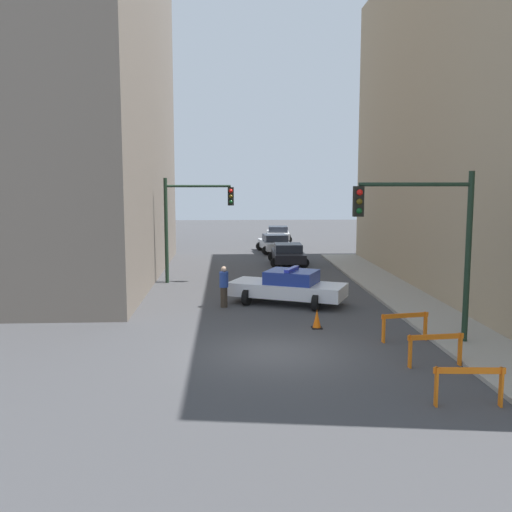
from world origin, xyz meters
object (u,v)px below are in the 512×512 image
(traffic_light_near, at_px, (431,231))
(barrier_front, at_px, (469,380))
(parked_car_near, at_px, (288,254))
(traffic_cone, at_px, (317,319))
(parked_car_mid, at_px, (275,243))
(parked_car_far, at_px, (278,234))
(police_car, at_px, (288,287))
(barrier_back, at_px, (405,322))
(barrier_mid, at_px, (435,344))
(traffic_light_far, at_px, (188,215))
(pedestrian_crossing, at_px, (224,286))

(traffic_light_near, xyz_separation_m, barrier_front, (-0.77, -4.81, -2.91))
(parked_car_near, height_order, traffic_cone, parked_car_near)
(parked_car_near, relative_size, parked_car_mid, 0.97)
(parked_car_far, bearing_deg, police_car, -90.34)
(parked_car_near, relative_size, barrier_back, 2.74)
(traffic_cone, bearing_deg, parked_car_near, 87.62)
(barrier_mid, bearing_deg, parked_car_near, 95.70)
(traffic_light_far, relative_size, barrier_front, 3.25)
(parked_car_near, height_order, barrier_back, parked_car_near)
(pedestrian_crossing, xyz_separation_m, barrier_front, (5.50, -10.53, -0.24))
(barrier_mid, bearing_deg, traffic_cone, 121.20)
(traffic_light_near, bearing_deg, parked_car_near, 97.98)
(pedestrian_crossing, height_order, traffic_cone, pedestrian_crossing)
(police_car, height_order, traffic_cone, police_car)
(traffic_light_near, distance_m, parked_car_mid, 23.93)
(barrier_back, bearing_deg, parked_car_far, 92.33)
(traffic_light_far, xyz_separation_m, parked_car_mid, (5.31, 12.10, -2.72))
(traffic_light_far, height_order, parked_car_far, traffic_light_far)
(parked_car_near, relative_size, parked_car_far, 0.98)
(barrier_back, distance_m, traffic_cone, 3.07)
(police_car, height_order, pedestrian_crossing, pedestrian_crossing)
(pedestrian_crossing, bearing_deg, police_car, -169.54)
(parked_car_near, xyz_separation_m, barrier_front, (1.67, -22.19, -0.06))
(traffic_light_near, relative_size, parked_car_mid, 1.17)
(traffic_light_far, distance_m, parked_car_mid, 13.50)
(police_car, distance_m, parked_car_far, 25.05)
(traffic_light_far, distance_m, barrier_front, 18.07)
(barrier_front, relative_size, barrier_mid, 1.00)
(traffic_light_near, xyz_separation_m, barrier_mid, (-0.50, -2.03, -2.91))
(traffic_light_near, relative_size, barrier_back, 3.28)
(parked_car_mid, distance_m, barrier_mid, 25.73)
(parked_car_mid, relative_size, parked_car_far, 1.01)
(traffic_light_near, bearing_deg, parked_car_far, 93.32)
(barrier_mid, distance_m, barrier_back, 2.50)
(parked_car_far, relative_size, barrier_front, 2.76)
(parked_car_far, bearing_deg, traffic_cone, -88.67)
(barrier_back, bearing_deg, traffic_cone, 145.25)
(traffic_light_far, height_order, traffic_cone, traffic_light_far)
(parked_car_mid, height_order, barrier_front, parked_car_mid)
(parked_car_mid, distance_m, barrier_front, 28.48)
(barrier_mid, bearing_deg, parked_car_far, 92.25)
(police_car, relative_size, barrier_mid, 3.16)
(police_car, distance_m, pedestrian_crossing, 2.69)
(traffic_light_far, distance_m, pedestrian_crossing, 6.55)
(traffic_light_near, xyz_separation_m, parked_car_mid, (-2.72, 23.61, -2.86))
(parked_car_near, xyz_separation_m, parked_car_mid, (-0.29, 6.22, 0.00))
(parked_car_near, height_order, barrier_mid, parked_car_near)
(pedestrian_crossing, height_order, barrier_front, pedestrian_crossing)
(parked_car_mid, xyz_separation_m, barrier_mid, (2.22, -25.63, -0.06))
(traffic_light_near, relative_size, traffic_light_far, 1.00)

